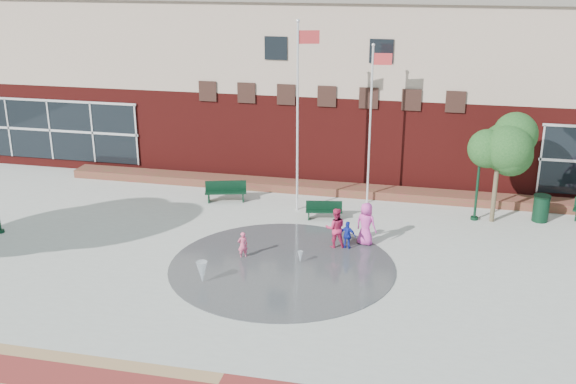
% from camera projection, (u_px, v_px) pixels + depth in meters
% --- Properties ---
extents(ground, '(120.00, 120.00, 0.00)m').
position_uv_depth(ground, '(261.00, 305.00, 22.21)').
color(ground, '#666056').
rests_on(ground, ground).
extents(plaza_concrete, '(46.00, 18.00, 0.01)m').
position_uv_depth(plaza_concrete, '(288.00, 256.00, 25.89)').
color(plaza_concrete, '#A8A8A0').
rests_on(plaza_concrete, ground).
extents(splash_pad, '(8.40, 8.40, 0.01)m').
position_uv_depth(splash_pad, '(282.00, 267.00, 24.97)').
color(splash_pad, '#383A3D').
rests_on(splash_pad, ground).
extents(library_building, '(44.40, 10.40, 9.20)m').
position_uv_depth(library_building, '(342.00, 78.00, 36.80)').
color(library_building, '#50100E').
rests_on(library_building, ground).
extents(flower_bed, '(26.00, 1.20, 0.40)m').
position_uv_depth(flower_bed, '(322.00, 193.00, 32.90)').
color(flower_bed, maroon).
rests_on(flower_bed, ground).
extents(flagpole_left, '(0.96, 0.36, 8.46)m').
position_uv_depth(flagpole_left, '(299.00, 108.00, 29.09)').
color(flagpole_left, white).
rests_on(flagpole_left, ground).
extents(flagpole_right, '(0.91, 0.17, 7.36)m').
position_uv_depth(flagpole_right, '(371.00, 117.00, 30.17)').
color(flagpole_right, white).
rests_on(flagpole_right, ground).
extents(lamp_right, '(0.37, 0.37, 3.48)m').
position_uv_depth(lamp_right, '(479.00, 173.00, 28.75)').
color(lamp_right, black).
rests_on(lamp_right, ground).
extents(bench_left, '(2.00, 1.05, 0.97)m').
position_uv_depth(bench_left, '(226.00, 195.00, 31.57)').
color(bench_left, black).
rests_on(bench_left, ground).
extents(bench_mid, '(1.64, 0.72, 0.80)m').
position_uv_depth(bench_mid, '(324.00, 214.00, 29.43)').
color(bench_mid, black).
rests_on(bench_mid, ground).
extents(trash_can, '(0.73, 0.73, 1.19)m').
position_uv_depth(trash_can, '(541.00, 208.00, 29.10)').
color(trash_can, black).
rests_on(trash_can, ground).
extents(tree_mid, '(2.80, 2.80, 4.72)m').
position_uv_depth(tree_mid, '(500.00, 145.00, 28.14)').
color(tree_mid, '#4A3D2A').
rests_on(tree_mid, ground).
extents(water_jet_a, '(0.41, 0.41, 0.79)m').
position_uv_depth(water_jet_a, '(203.00, 283.00, 23.69)').
color(water_jet_a, white).
rests_on(water_jet_a, ground).
extents(water_jet_b, '(0.21, 0.21, 0.46)m').
position_uv_depth(water_jet_b, '(300.00, 264.00, 25.23)').
color(water_jet_b, white).
rests_on(water_jet_b, ground).
extents(child_splash, '(0.46, 0.42, 1.06)m').
position_uv_depth(child_splash, '(243.00, 245.00, 25.55)').
color(child_splash, '#F2547C').
rests_on(child_splash, ground).
extents(adult_red, '(0.93, 0.80, 1.64)m').
position_uv_depth(adult_red, '(336.00, 228.00, 26.38)').
color(adult_red, '#C72555').
rests_on(adult_red, ground).
extents(adult_pink, '(1.01, 0.85, 1.76)m').
position_uv_depth(adult_pink, '(366.00, 224.00, 26.64)').
color(adult_pink, '#D840A7').
rests_on(adult_pink, ground).
extents(child_blue, '(0.72, 0.42, 1.16)m').
position_uv_depth(child_blue, '(348.00, 235.00, 26.30)').
color(child_blue, '#1928A9').
rests_on(child_blue, ground).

